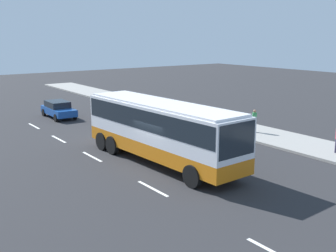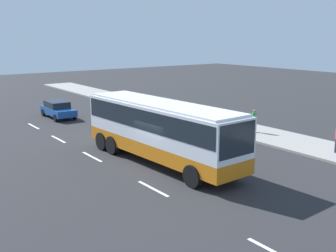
{
  "view_description": "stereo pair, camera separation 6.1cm",
  "coord_description": "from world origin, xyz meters",
  "px_view_note": "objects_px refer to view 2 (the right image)",
  "views": [
    {
      "loc": [
        17.43,
        -12.25,
        6.95
      ],
      "look_at": [
        -0.57,
        0.87,
        2.03
      ],
      "focal_mm": 44.03,
      "sensor_mm": 36.0,
      "label": 1
    },
    {
      "loc": [
        17.4,
        -12.29,
        6.95
      ],
      "look_at": [
        -0.57,
        0.87,
        2.03
      ],
      "focal_mm": 44.03,
      "sensor_mm": 36.0,
      "label": 2
    }
  ],
  "objects_px": {
    "pedestrian_at_crossing": "(254,119)",
    "coach_bus": "(161,126)",
    "car_red_compact": "(120,113)",
    "car_blue_saloon": "(58,109)"
  },
  "relations": [
    {
      "from": "car_blue_saloon",
      "to": "pedestrian_at_crossing",
      "type": "distance_m",
      "value": 16.77
    },
    {
      "from": "car_red_compact",
      "to": "car_blue_saloon",
      "type": "relative_size",
      "value": 0.98
    },
    {
      "from": "car_blue_saloon",
      "to": "car_red_compact",
      "type": "bearing_deg",
      "value": 35.14
    },
    {
      "from": "car_red_compact",
      "to": "car_blue_saloon",
      "type": "distance_m",
      "value": 5.88
    },
    {
      "from": "car_red_compact",
      "to": "car_blue_saloon",
      "type": "xyz_separation_m",
      "value": [
        -4.87,
        -3.3,
        0.01
      ]
    },
    {
      "from": "pedestrian_at_crossing",
      "to": "car_blue_saloon",
      "type": "bearing_deg",
      "value": 134.16
    },
    {
      "from": "coach_bus",
      "to": "car_red_compact",
      "type": "xyz_separation_m",
      "value": [
        -10.88,
        3.58,
        -1.36
      ]
    },
    {
      "from": "coach_bus",
      "to": "car_red_compact",
      "type": "relative_size",
      "value": 2.65
    },
    {
      "from": "pedestrian_at_crossing",
      "to": "coach_bus",
      "type": "bearing_deg",
      "value": -158.63
    },
    {
      "from": "coach_bus",
      "to": "car_red_compact",
      "type": "height_order",
      "value": "coach_bus"
    }
  ]
}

